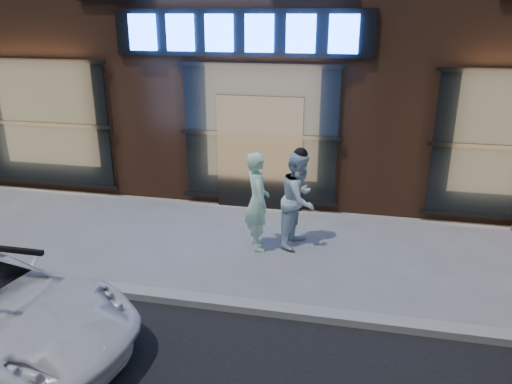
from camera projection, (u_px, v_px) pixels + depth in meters
ground at (203, 305)px, 7.20m from camera, size 90.00×90.00×0.00m
curb at (203, 301)px, 7.18m from camera, size 60.00×0.25×0.12m
man_bowtie at (257, 201)px, 8.67m from camera, size 0.66×0.76×1.76m
man_cap at (299, 199)px, 8.81m from camera, size 0.84×0.97×1.73m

